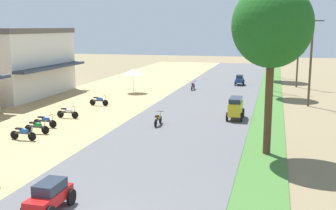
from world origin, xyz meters
The scene contains 19 objects.
shophouse_mid centered at (-19.98, 25.75, 3.46)m, with size 9.21×11.94×6.90m.
parked_motorbike_nearest centered at (-8.92, 10.53, 0.55)m, with size 1.80×0.54×0.94m.
parked_motorbike_second centered at (-8.99, 12.20, 0.55)m, with size 1.80×0.54×0.94m.
parked_motorbike_third centered at (-9.39, 13.87, 0.55)m, with size 1.80×0.54×0.94m.
parked_motorbike_fourth centered at (-9.29, 17.01, 0.55)m, with size 1.80×0.54×0.94m.
parked_motorbike_fifth centered at (-9.07, 22.44, 0.55)m, with size 1.80×0.54×0.94m.
vendor_umbrella centered at (-8.59, 30.28, 2.31)m, with size 2.20×2.20×2.52m.
median_tree_nearest centered at (5.81, 11.51, 7.05)m, with size 4.28×4.28×9.29m.
median_tree_second centered at (5.71, 32.19, 7.14)m, with size 3.72×3.72×8.92m.
median_tree_third centered at (5.52, 45.38, 7.13)m, with size 4.25×4.25×9.80m.
streetlamp_near centered at (5.80, 35.30, 4.47)m, with size 3.16×0.20×7.63m.
streetlamp_mid centered at (5.80, 49.26, 4.63)m, with size 3.16×0.20×7.95m.
utility_pole_near centered at (9.08, 27.20, 4.21)m, with size 1.80×0.20×8.04m.
utility_pole_far centered at (8.57, 39.43, 5.07)m, with size 1.80×0.20×9.76m.
car_sedan_red centered at (-1.97, 1.74, 0.74)m, with size 1.10×2.26×1.19m.
car_van_yellow centered at (3.29, 19.85, 1.02)m, with size 1.19×2.41×1.67m.
car_hatchback_blue centered at (1.96, 39.06, 0.75)m, with size 1.04×2.00×1.23m.
motorbike_ahead_second centered at (-1.87, 16.44, 0.57)m, with size 0.54×1.80×0.94m.
motorbike_ahead_third centered at (-2.75, 33.81, 0.57)m, with size 0.54×1.80×0.94m.
Camera 1 is at (6.08, -11.42, 7.00)m, focal length 44.36 mm.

